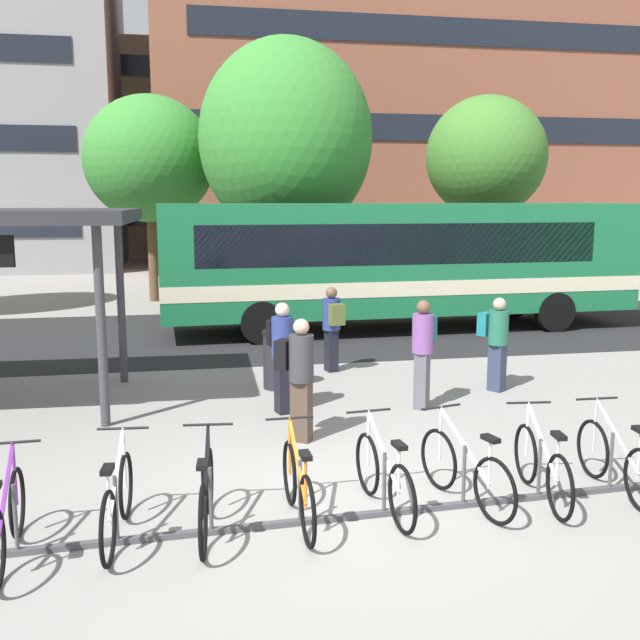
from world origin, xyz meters
TOP-DOWN VIEW (x-y plane):
  - ground at (0.00, 0.00)m, footprint 200.00×200.00m
  - bus_lane_asphalt at (0.00, 10.35)m, footprint 80.00×7.20m
  - city_bus at (3.75, 10.35)m, footprint 12.10×2.95m
  - bike_rack at (-0.19, -0.46)m, footprint 7.25×0.48m
  - parked_bicycle_purple_0 at (-3.41, -0.74)m, footprint 0.52×1.72m
  - parked_bicycle_white_1 at (-2.45, -0.48)m, footprint 0.52×1.72m
  - parked_bicycle_black_2 at (-1.59, -0.52)m, footprint 0.52×1.72m
  - parked_bicycle_orange_3 at (-0.66, -0.45)m, footprint 0.52×1.72m
  - parked_bicycle_white_4 at (0.28, -0.34)m, footprint 0.52×1.72m
  - parked_bicycle_white_5 at (1.20, -0.33)m, footprint 0.61×1.68m
  - parked_bicycle_white_6 at (2.09, -0.36)m, footprint 0.52×1.72m
  - parked_bicycle_silver_7 at (3.00, -0.35)m, footprint 0.52×1.72m
  - commuter_black_pack_0 at (-0.23, 2.14)m, footprint 0.60×0.54m
  - commuter_olive_pack_1 at (1.04, 6.09)m, footprint 0.41×0.57m
  - commuter_black_pack_2 at (-0.28, 3.54)m, footprint 0.42×0.58m
  - commuter_teal_pack_4 at (3.55, 4.17)m, footprint 0.55×0.60m
  - commuter_teal_pack_5 at (1.95, 3.37)m, footprint 0.55×0.60m
  - trash_bin at (-0.15, 5.04)m, footprint 0.55×0.55m
  - street_tree_0 at (7.98, 15.22)m, footprint 3.86×3.86m
  - street_tree_1 at (-2.68, 16.93)m, footprint 4.16×4.16m
  - street_tree_2 at (1.39, 14.68)m, footprint 5.17×5.17m
  - building_right_wing at (9.36, 28.16)m, footprint 24.24×10.67m
  - building_centre_block at (0.10, 40.24)m, footprint 16.11×11.32m

SIDE VIEW (x-z plane):
  - ground at x=0.00m, z-range 0.00..0.00m
  - bus_lane_asphalt at x=0.00m, z-range 0.00..0.01m
  - bike_rack at x=-0.19m, z-range -0.25..0.45m
  - parked_bicycle_purple_0 at x=-3.41m, z-range -0.11..0.88m
  - parked_bicycle_white_1 at x=-2.45m, z-range -0.11..0.88m
  - parked_bicycle_black_2 at x=-1.59m, z-range -0.11..0.88m
  - parked_bicycle_orange_3 at x=-0.66m, z-range -0.11..0.88m
  - parked_bicycle_white_4 at x=0.28m, z-range -0.11..0.88m
  - parked_bicycle_white_5 at x=1.20m, z-range -0.11..0.88m
  - parked_bicycle_white_6 at x=2.09m, z-range -0.11..0.88m
  - parked_bicycle_silver_7 at x=3.00m, z-range -0.11..0.88m
  - trash_bin at x=-0.15m, z-range 0.00..1.03m
  - commuter_teal_pack_4 at x=3.55m, z-range 0.12..1.76m
  - commuter_olive_pack_1 at x=1.04m, z-range 0.12..1.77m
  - commuter_black_pack_0 at x=-0.23m, z-range 0.13..1.85m
  - commuter_black_pack_2 at x=-0.28m, z-range 0.13..1.88m
  - commuter_teal_pack_5 at x=1.95m, z-range 0.14..1.89m
  - city_bus at x=3.75m, z-range 0.18..3.38m
  - street_tree_1 at x=-2.68m, z-range 1.27..7.84m
  - street_tree_0 at x=7.98m, z-range 1.35..7.93m
  - street_tree_2 at x=1.39m, z-range 1.07..9.07m
  - building_centre_block at x=0.10m, z-range 0.00..11.98m
  - building_right_wing at x=9.36m, z-range 0.00..23.49m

